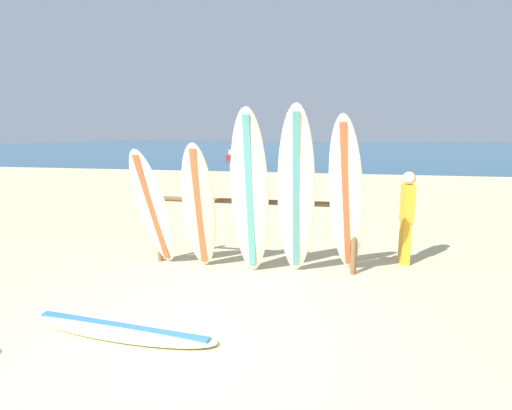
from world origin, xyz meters
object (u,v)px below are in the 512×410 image
object	(u,v)px
surfboard_leaning_left	(199,208)
surfboard_lying_on_sand	(121,328)
small_boat_offshore	(233,156)
surfboard_rack	(252,218)
surfboard_leaning_far_left	(153,210)
surfboard_leaning_center	(296,195)
surfboard_leaning_center_left	(250,194)
surfboard_leaning_center_right	(346,200)
beachgoer_standing	(407,214)

from	to	relation	value
surfboard_leaning_left	surfboard_lying_on_sand	world-z (taller)	surfboard_leaning_left
surfboard_leaning_left	small_boat_offshore	xyz separation A→B (m)	(-6.53, 26.18, -0.72)
surfboard_lying_on_sand	small_boat_offshore	xyz separation A→B (m)	(-6.34, 28.16, 0.22)
surfboard_rack	surfboard_lying_on_sand	size ratio (longest dim) A/B	1.42
surfboard_leaning_left	surfboard_lying_on_sand	size ratio (longest dim) A/B	0.87
small_boat_offshore	surfboard_lying_on_sand	bearing A→B (deg)	-77.31
surfboard_leaning_far_left	small_boat_offshore	xyz separation A→B (m)	(-5.82, 26.24, -0.68)
surfboard_rack	surfboard_leaning_center	world-z (taller)	surfboard_leaning_center
surfboard_leaning_left	surfboard_leaning_center_left	distance (m)	0.83
surfboard_leaning_center_left	surfboard_lying_on_sand	xyz separation A→B (m)	(-0.97, -1.93, -1.18)
surfboard_leaning_center_right	small_boat_offshore	world-z (taller)	surfboard_leaning_center_right
surfboard_leaning_left	surfboard_leaning_center_left	xyz separation A→B (m)	(0.79, -0.06, 0.24)
surfboard_rack	surfboard_leaning_far_left	distance (m)	1.50
surfboard_leaning_far_left	small_boat_offshore	distance (m)	26.89
surfboard_leaning_center	surfboard_leaning_center_right	distance (m)	0.70
surfboard_leaning_center_left	surfboard_leaning_center_right	size ratio (longest dim) A/B	1.04
surfboard_rack	surfboard_leaning_center_left	distance (m)	0.59
surfboard_rack	surfboard_leaning_left	xyz separation A→B (m)	(-0.73, -0.33, 0.20)
surfboard_leaning_center	beachgoer_standing	world-z (taller)	surfboard_leaning_center
surfboard_leaning_center	surfboard_rack	bearing A→B (deg)	149.70
surfboard_rack	beachgoer_standing	world-z (taller)	beachgoer_standing
surfboard_rack	small_boat_offshore	bearing A→B (deg)	105.69
surfboard_leaning_center_right	small_boat_offshore	xyz separation A→B (m)	(-8.66, 26.13, -0.91)
surfboard_rack	small_boat_offshore	world-z (taller)	surfboard_rack
surfboard_leaning_center_left	small_boat_offshore	xyz separation A→B (m)	(-7.32, 26.24, -0.96)
surfboard_lying_on_sand	surfboard_leaning_center_right	bearing A→B (deg)	41.37
surfboard_lying_on_sand	small_boat_offshore	distance (m)	28.87
surfboard_leaning_center_right	small_boat_offshore	distance (m)	27.54
surfboard_rack	small_boat_offshore	xyz separation A→B (m)	(-7.26, 25.85, -0.52)
surfboard_rack	surfboard_leaning_center_right	bearing A→B (deg)	-11.26
surfboard_leaning_center_right	surfboard_lying_on_sand	bearing A→B (deg)	-138.63
surfboard_leaning_center_right	surfboard_leaning_far_left	bearing A→B (deg)	-177.61
surfboard_leaning_center_right	surfboard_lying_on_sand	size ratio (longest dim) A/B	1.04
surfboard_leaning_far_left	surfboard_leaning_left	xyz separation A→B (m)	(0.70, 0.06, 0.04)
surfboard_leaning_center	small_boat_offshore	distance (m)	27.47
surfboard_rack	beachgoer_standing	distance (m)	2.44
surfboard_leaning_left	surfboard_leaning_center_right	world-z (taller)	surfboard_leaning_center_right
surfboard_leaning_far_left	surfboard_leaning_center_left	distance (m)	1.52
surfboard_leaning_far_left	surfboard_leaning_left	world-z (taller)	surfboard_leaning_left
beachgoer_standing	surfboard_leaning_center_right	bearing A→B (deg)	-135.94
surfboard_rack	beachgoer_standing	bearing A→B (deg)	15.38
surfboard_rack	surfboard_leaning_center_left	size ratio (longest dim) A/B	1.31
surfboard_lying_on_sand	surfboard_leaning_far_left	bearing A→B (deg)	105.20
surfboard_leaning_center_left	small_boat_offshore	bearing A→B (deg)	105.58
surfboard_rack	small_boat_offshore	size ratio (longest dim) A/B	1.31
surfboard_rack	surfboard_lying_on_sand	xyz separation A→B (m)	(-0.92, -2.32, -0.75)
surfboard_leaning_left	surfboard_leaning_center	xyz separation A→B (m)	(1.45, -0.09, 0.25)
surfboard_leaning_left	small_boat_offshore	world-z (taller)	surfboard_leaning_left
surfboard_leaning_center_left	beachgoer_standing	world-z (taller)	surfboard_leaning_center_left
surfboard_leaning_center	surfboard_lying_on_sand	xyz separation A→B (m)	(-1.63, -1.90, -1.19)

